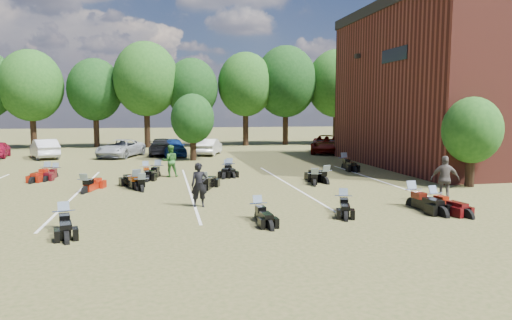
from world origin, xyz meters
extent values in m
plane|color=brown|center=(0.00, 0.00, 0.00)|extent=(160.00, 160.00, 0.00)
imported|color=silver|center=(-13.21, 19.24, 0.74)|extent=(3.16, 4.77, 1.49)
imported|color=#999DA1|center=(-7.50, 18.91, 0.70)|extent=(3.99, 5.55, 1.40)
imported|color=black|center=(-4.28, 19.83, 0.71)|extent=(2.18, 4.94, 1.41)
imported|color=navy|center=(-3.41, 18.83, 0.74)|extent=(2.26, 4.54, 1.49)
imported|color=#B5B6B0|center=(-0.40, 19.39, 0.67)|extent=(2.60, 4.34, 1.35)
imported|color=#590C05|center=(9.74, 18.95, 0.77)|extent=(4.39, 6.10, 1.54)
imported|color=#36363B|center=(13.18, 18.53, 0.67)|extent=(2.38, 4.81, 1.34)
imported|color=black|center=(-2.83, -1.13, 0.86)|extent=(0.63, 0.42, 1.71)
imported|color=#2C6827|center=(-3.80, 7.19, 0.90)|extent=(0.91, 0.73, 1.79)
imported|color=#57504B|center=(7.04, -2.13, 0.95)|extent=(1.20, 0.85, 1.89)
cube|color=black|center=(9.35, 12.00, 7.50)|extent=(0.30, 0.40, 0.30)
cube|color=black|center=(9.47, 7.00, 7.00)|extent=(0.06, 3.00, 0.80)
cylinder|color=black|center=(-16.00, 29.00, 2.04)|extent=(0.58, 0.58, 4.08)
ellipsoid|color=#1E4C19|center=(-16.00, 29.00, 6.33)|extent=(6.00, 6.00, 6.90)
cylinder|color=black|center=(-11.00, 29.00, 2.04)|extent=(0.57, 0.58, 4.08)
ellipsoid|color=#1E4C19|center=(-11.00, 29.00, 6.33)|extent=(6.00, 6.00, 6.90)
cylinder|color=black|center=(-6.00, 29.00, 2.04)|extent=(0.57, 0.58, 4.08)
ellipsoid|color=#1E4C19|center=(-6.00, 29.00, 6.33)|extent=(6.00, 6.00, 6.90)
cylinder|color=black|center=(-1.00, 29.00, 2.04)|extent=(0.58, 0.58, 4.08)
ellipsoid|color=#1E4C19|center=(-1.00, 29.00, 6.33)|extent=(6.00, 6.00, 6.90)
cylinder|color=black|center=(4.00, 29.00, 2.04)|extent=(0.57, 0.58, 4.08)
ellipsoid|color=#1E4C19|center=(4.00, 29.00, 6.33)|extent=(6.00, 6.00, 6.90)
cylinder|color=black|center=(9.00, 29.00, 2.04)|extent=(0.57, 0.58, 4.08)
ellipsoid|color=#1E4C19|center=(9.00, 29.00, 6.33)|extent=(6.00, 6.00, 6.90)
cylinder|color=black|center=(14.00, 29.00, 2.04)|extent=(0.57, 0.58, 4.08)
ellipsoid|color=#1E4C19|center=(14.00, 29.00, 6.33)|extent=(6.00, 6.00, 6.90)
cylinder|color=black|center=(19.00, 29.00, 2.04)|extent=(0.58, 0.58, 4.08)
ellipsoid|color=#1E4C19|center=(19.00, 29.00, 6.33)|extent=(6.00, 6.00, 6.90)
cylinder|color=black|center=(24.00, 29.00, 2.04)|extent=(0.58, 0.58, 4.08)
ellipsoid|color=#1E4C19|center=(24.00, 29.00, 6.33)|extent=(6.00, 6.00, 6.90)
cylinder|color=black|center=(10.50, 1.00, 0.85)|extent=(0.24, 0.24, 1.71)
sphere|color=#1E4C19|center=(10.50, 1.00, 2.76)|extent=(2.80, 2.80, 2.80)
cylinder|color=black|center=(-2.00, 15.50, 0.95)|extent=(0.24, 0.24, 1.90)
sphere|color=#1E4C19|center=(-2.00, 15.50, 3.10)|extent=(3.20, 3.20, 3.20)
cube|color=silver|center=(-8.00, 3.00, 0.01)|extent=(0.10, 14.00, 0.01)
cube|color=silver|center=(-3.00, 3.00, 0.01)|extent=(0.10, 14.00, 0.01)
cube|color=silver|center=(2.00, 3.00, 0.01)|extent=(0.10, 14.00, 0.01)
cube|color=silver|center=(7.00, 3.00, 0.01)|extent=(0.10, 14.00, 0.01)
camera|label=1|loc=(-4.12, -18.53, 3.72)|focal=32.00mm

